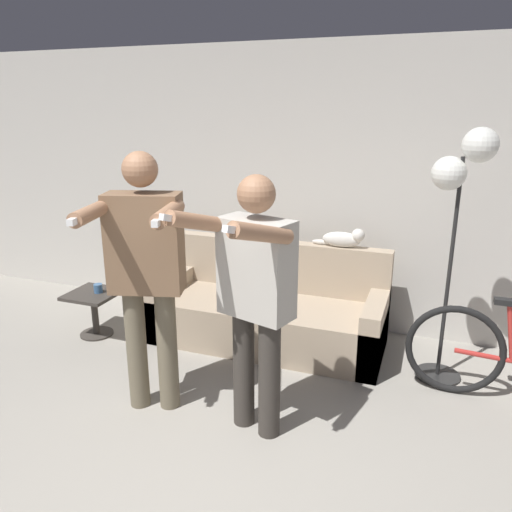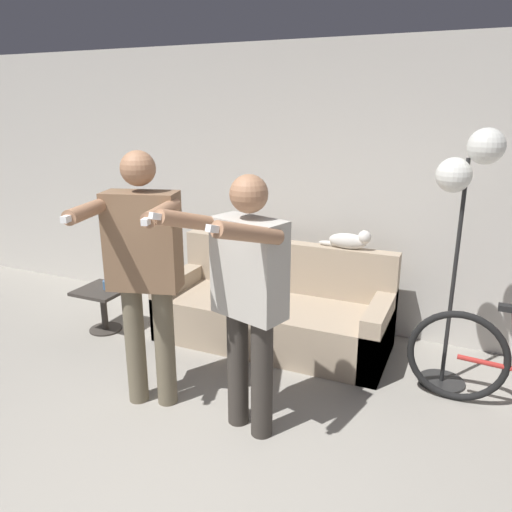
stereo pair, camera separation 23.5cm
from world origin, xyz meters
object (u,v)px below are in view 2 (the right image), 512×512
Objects in this scene: side_table at (103,300)px; person_left at (143,264)px; cat at (351,240)px; person_right at (247,289)px; cup at (107,285)px; couch at (274,313)px; floor_lamp at (467,185)px.

person_left is at bearing -36.23° from side_table.
person_left reaches higher than cat.
person_right is 2.16m from side_table.
person_right is at bearing -24.63° from cup.
side_table is (-1.88, 0.82, -0.68)m from person_right.
person_left is 3.85× the size of cat.
cup is (-1.83, 0.84, -0.52)m from person_right.
couch is 1.57m from cup.
cat is 2.35m from side_table.
floor_lamp is at bearing -25.87° from cat.
person_right is at bearing -99.53° from cat.
cat is (0.59, 0.29, 0.67)m from couch.
person_left is 1.57m from side_table.
cat is at bearing 26.13° from couch.
person_left is at bearing -149.32° from floor_lamp.
couch is at bearing 54.93° from person_left.
cat is at bearing 18.80° from cup.
cat reaches higher than side_table.
cup is (-1.07, 0.84, -0.59)m from person_left.
person_right is 20.74× the size of cup.
floor_lamp reaches higher than couch.
person_right is at bearing -16.25° from person_left.
person_left reaches higher than person_right.
floor_lamp is at bearing 14.49° from person_left.
floor_lamp is 23.66× the size of cup.
couch is 4.38× the size of cat.
floor_lamp is (1.89, 1.12, 0.48)m from person_left.
couch is 1.48m from person_right.
person_left is at bearing -38.09° from cup.
floor_lamp is (1.13, 1.12, 0.55)m from person_right.
cat is at bearing 18.86° from side_table.
floor_lamp reaches higher than cup.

